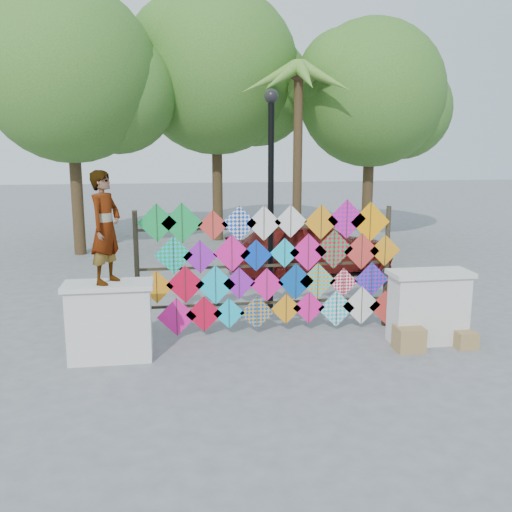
% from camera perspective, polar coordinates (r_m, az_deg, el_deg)
% --- Properties ---
extents(ground, '(80.00, 80.00, 0.00)m').
position_cam_1_polar(ground, '(9.95, 1.75, -9.00)').
color(ground, gray).
rests_on(ground, ground).
extents(parapet_left, '(1.40, 0.65, 1.28)m').
position_cam_1_polar(parapet_left, '(9.45, -14.41, -6.31)').
color(parapet_left, silver).
rests_on(parapet_left, ground).
extents(parapet_right, '(1.40, 0.65, 1.28)m').
position_cam_1_polar(parapet_right, '(10.38, 16.85, -4.85)').
color(parapet_right, silver).
rests_on(parapet_right, ground).
extents(kite_rack, '(4.96, 0.24, 2.44)m').
position_cam_1_polar(kite_rack, '(10.31, 1.71, -1.17)').
color(kite_rack, '#2E2719').
rests_on(kite_rack, ground).
extents(tree_west, '(5.85, 5.20, 8.01)m').
position_cam_1_polar(tree_west, '(18.50, -17.80, 16.80)').
color(tree_west, '#4F3D22').
rests_on(tree_west, ground).
extents(tree_mid, '(6.30, 5.60, 8.61)m').
position_cam_1_polar(tree_mid, '(20.41, -3.72, 17.85)').
color(tree_mid, '#4F3D22').
rests_on(tree_mid, ground).
extents(tree_east, '(5.40, 4.80, 7.42)m').
position_cam_1_polar(tree_east, '(19.96, 11.68, 15.53)').
color(tree_east, '#4F3D22').
rests_on(tree_east, ground).
extents(palm_tree, '(3.62, 3.62, 5.83)m').
position_cam_1_polar(palm_tree, '(17.67, 4.28, 16.18)').
color(palm_tree, '#4F3D22').
rests_on(palm_tree, ground).
extents(vendor_woman, '(0.67, 0.76, 1.76)m').
position_cam_1_polar(vendor_woman, '(9.12, -14.83, 2.78)').
color(vendor_woman, '#99999E').
rests_on(vendor_woman, parapet_left).
extents(sedan, '(4.75, 2.75, 1.52)m').
position_cam_1_polar(sedan, '(15.05, 5.39, 0.97)').
color(sedan, maroon).
rests_on(sedan, ground).
extents(lamppost, '(0.28, 0.28, 4.46)m').
position_cam_1_polar(lamppost, '(11.38, 1.50, 7.48)').
color(lamppost, black).
rests_on(lamppost, ground).
extents(cardboard_box_near, '(0.46, 0.41, 0.41)m').
position_cam_1_polar(cardboard_box_near, '(10.03, 15.04, -7.99)').
color(cardboard_box_near, '#99814A').
rests_on(cardboard_box_near, ground).
extents(cardboard_box_far, '(0.35, 0.32, 0.29)m').
position_cam_1_polar(cardboard_box_far, '(10.46, 20.21, -7.85)').
color(cardboard_box_far, '#99814A').
rests_on(cardboard_box_far, ground).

